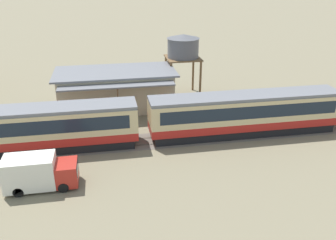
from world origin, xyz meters
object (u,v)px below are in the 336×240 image
at_px(station_building, 116,89).
at_px(water_tower, 183,47).
at_px(delivery_truck_red, 39,172).
at_px(passenger_train, 248,112).

height_order(station_building, water_tower, water_tower).
distance_m(station_building, delivery_truck_red, 17.44).
relative_size(passenger_train, delivery_truck_red, 18.72).
height_order(passenger_train, water_tower, water_tower).
bearing_deg(delivery_truck_red, station_building, 67.18).
bearing_deg(delivery_truck_red, passenger_train, 18.05).
height_order(station_building, delivery_truck_red, station_building).
bearing_deg(station_building, delivery_truck_red, -112.82).
height_order(water_tower, delivery_truck_red, water_tower).
xyz_separation_m(station_building, water_tower, (8.81, 2.98, 4.09)).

